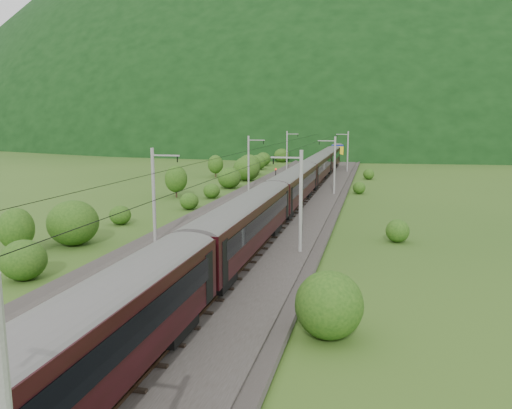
# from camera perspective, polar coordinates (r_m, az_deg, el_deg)

# --- Properties ---
(ground) EXTENTS (600.00, 600.00, 0.00)m
(ground) POSITION_cam_1_polar(r_m,az_deg,el_deg) (41.24, -3.55, -5.23)
(ground) COLOR #2C4D18
(ground) RESTS_ON ground
(railbed) EXTENTS (14.00, 220.00, 0.30)m
(railbed) POSITION_cam_1_polar(r_m,az_deg,el_deg) (50.59, -0.23, -2.24)
(railbed) COLOR #38332D
(railbed) RESTS_ON ground
(track_left) EXTENTS (2.40, 220.00, 0.27)m
(track_left) POSITION_cam_1_polar(r_m,az_deg,el_deg) (51.15, -2.84, -1.87)
(track_left) COLOR brown
(track_left) RESTS_ON railbed
(track_right) EXTENTS (2.40, 220.00, 0.27)m
(track_right) POSITION_cam_1_polar(r_m,az_deg,el_deg) (50.04, 2.44, -2.13)
(track_right) COLOR brown
(track_right) RESTS_ON railbed
(catenary_left) EXTENTS (2.54, 192.28, 8.00)m
(catenary_left) POSITION_cam_1_polar(r_m,az_deg,el_deg) (72.58, -0.80, 4.85)
(catenary_left) COLOR gray
(catenary_left) RESTS_ON railbed
(catenary_right) EXTENTS (2.54, 192.28, 8.00)m
(catenary_right) POSITION_cam_1_polar(r_m,az_deg,el_deg) (70.57, 8.91, 4.60)
(catenary_right) COLOR gray
(catenary_right) RESTS_ON railbed
(overhead_wires) EXTENTS (4.83, 198.00, 0.03)m
(overhead_wires) POSITION_cam_1_polar(r_m,az_deg,el_deg) (49.62, -0.23, 5.63)
(overhead_wires) COLOR black
(overhead_wires) RESTS_ON ground
(mountain_main) EXTENTS (504.00, 360.00, 244.00)m
(mountain_main) POSITION_cam_1_polar(r_m,az_deg,el_deg) (298.50, 11.35, 7.44)
(mountain_main) COLOR black
(mountain_main) RESTS_ON ground
(mountain_ridge) EXTENTS (336.00, 280.00, 132.00)m
(mountain_ridge) POSITION_cam_1_polar(r_m,az_deg,el_deg) (363.01, -7.84, 7.90)
(mountain_ridge) COLOR black
(mountain_ridge) RESTS_ON ground
(train) EXTENTS (2.98, 141.44, 5.19)m
(train) POSITION_cam_1_polar(r_m,az_deg,el_deg) (70.01, 5.77, 3.83)
(train) COLOR black
(train) RESTS_ON ground
(hazard_post_near) EXTENTS (0.14, 0.14, 1.32)m
(hazard_post_near) POSITION_cam_1_polar(r_m,az_deg,el_deg) (64.97, 2.67, 1.13)
(hazard_post_near) COLOR red
(hazard_post_near) RESTS_ON railbed
(hazard_post_far) EXTENTS (0.17, 0.17, 1.63)m
(hazard_post_far) POSITION_cam_1_polar(r_m,az_deg,el_deg) (68.46, 4.05, 1.69)
(hazard_post_far) COLOR red
(hazard_post_far) RESTS_ON railbed
(signal) EXTENTS (0.24, 0.24, 2.21)m
(signal) POSITION_cam_1_polar(r_m,az_deg,el_deg) (84.21, 2.27, 3.53)
(signal) COLOR black
(signal) RESTS_ON railbed
(vegetation_left) EXTENTS (11.79, 147.39, 6.68)m
(vegetation_left) POSITION_cam_1_polar(r_m,az_deg,el_deg) (63.39, -9.59, 1.86)
(vegetation_left) COLOR #1F4813
(vegetation_left) RESTS_ON ground
(vegetation_right) EXTENTS (6.73, 96.58, 3.20)m
(vegetation_right) POSITION_cam_1_polar(r_m,az_deg,el_deg) (23.18, 11.78, -13.85)
(vegetation_right) COLOR #1F4813
(vegetation_right) RESTS_ON ground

